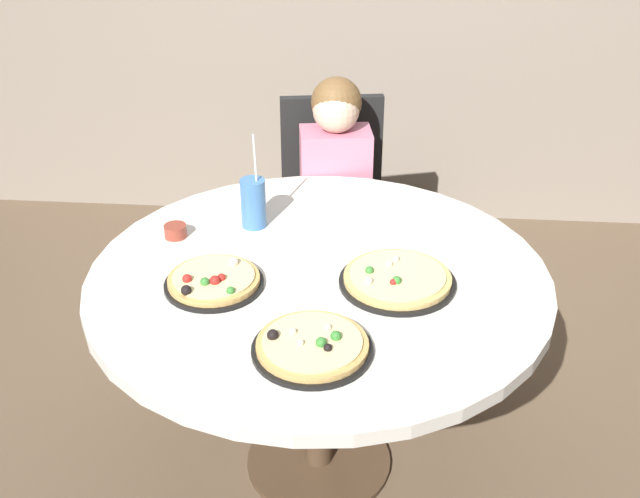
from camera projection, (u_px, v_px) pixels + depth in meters
The scene contains 9 objects.
ground_plane at pixel (319, 462), 2.64m from camera, with size 8.00×8.00×0.00m, color brown.
dining_table at pixel (319, 297), 2.31m from camera, with size 1.34×1.34×0.75m.
chair_wooden at pixel (333, 205), 3.13m from camera, with size 0.46×0.46×0.95m.
diner_child at pixel (336, 238), 2.99m from camera, with size 0.31×0.43×1.08m.
pizza_veggie at pixel (397, 279), 2.21m from camera, with size 0.33×0.33×0.05m.
pizza_cheese at pixel (214, 281), 2.20m from camera, with size 0.28×0.28×0.05m.
pizza_pepperoni at pixel (312, 346), 1.94m from camera, with size 0.30×0.30×0.05m.
soda_cup at pixel (253, 203), 2.48m from camera, with size 0.08×0.08×0.31m.
sauce_bowl at pixel (175, 231), 2.44m from camera, with size 0.07×0.07×0.04m, color brown.
Camera 1 is at (0.16, -1.92, 1.94)m, focal length 44.08 mm.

